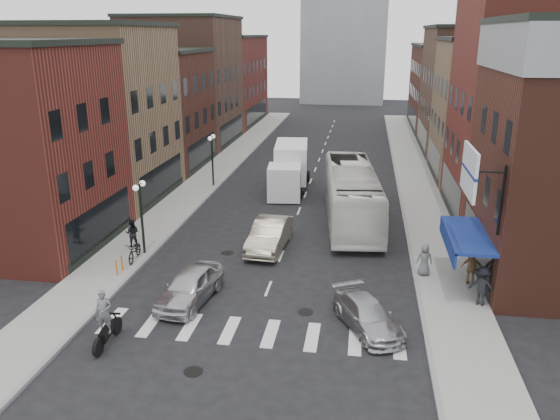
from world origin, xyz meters
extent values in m
plane|color=black|center=(0.00, 0.00, 0.00)|extent=(160.00, 160.00, 0.00)
cube|color=gray|center=(-8.50, 22.00, 0.07)|extent=(3.00, 74.00, 0.15)
cube|color=gray|center=(8.50, 22.00, 0.07)|extent=(3.00, 74.00, 0.15)
cube|color=gray|center=(-7.00, 22.00, 0.00)|extent=(0.20, 74.00, 0.16)
cube|color=gray|center=(7.00, 22.00, 0.00)|extent=(0.20, 74.00, 0.16)
cube|color=silver|center=(0.00, -3.00, 0.00)|extent=(12.00, 2.20, 0.01)
cube|color=maroon|center=(-15.00, 4.50, 5.50)|extent=(10.00, 9.00, 11.00)
cube|color=black|center=(-10.02, 4.50, 1.60)|extent=(0.08, 7.20, 2.20)
cube|color=#89694B|center=(-15.00, 14.00, 6.00)|extent=(10.00, 10.00, 12.00)
cube|color=black|center=(-10.02, 14.00, 1.60)|extent=(0.08, 8.00, 2.20)
cube|color=black|center=(-15.00, 14.00, 12.15)|extent=(10.30, 10.20, 0.30)
cube|color=#4B241A|center=(-15.00, 24.00, 5.00)|extent=(10.00, 10.00, 10.00)
cube|color=black|center=(-10.02, 24.00, 1.60)|extent=(0.08, 8.00, 2.20)
cube|color=black|center=(-15.00, 24.00, 10.15)|extent=(10.30, 10.20, 0.30)
cube|color=#533429|center=(-15.00, 35.00, 6.50)|extent=(10.00, 12.00, 13.00)
cube|color=black|center=(-10.02, 35.00, 1.60)|extent=(0.08, 9.60, 2.20)
cube|color=black|center=(-15.00, 35.00, 13.15)|extent=(10.30, 12.20, 0.30)
cube|color=maroon|center=(-15.00, 49.00, 5.50)|extent=(10.00, 16.00, 11.00)
cube|color=black|center=(-10.02, 49.00, 1.60)|extent=(0.08, 12.80, 2.20)
cube|color=black|center=(-15.00, 49.00, 11.15)|extent=(10.30, 16.20, 0.30)
cube|color=black|center=(10.02, 4.50, 1.60)|extent=(0.08, 7.20, 2.20)
cube|color=maroon|center=(15.00, 14.00, 7.00)|extent=(10.00, 10.00, 14.00)
cube|color=black|center=(10.02, 14.00, 1.60)|extent=(0.08, 8.00, 2.20)
cube|color=#89694B|center=(15.00, 24.00, 5.50)|extent=(10.00, 10.00, 11.00)
cube|color=black|center=(10.02, 24.00, 1.60)|extent=(0.08, 8.00, 2.20)
cube|color=black|center=(15.00, 24.00, 11.15)|extent=(10.30, 10.20, 0.30)
cube|color=#533429|center=(15.00, 35.00, 6.00)|extent=(10.00, 12.00, 12.00)
cube|color=black|center=(10.02, 35.00, 1.60)|extent=(0.08, 9.60, 2.20)
cube|color=black|center=(15.00, 35.00, 12.15)|extent=(10.30, 12.20, 0.30)
cube|color=#4B241A|center=(15.00, 49.00, 5.00)|extent=(10.00, 16.00, 10.00)
cube|color=black|center=(10.02, 49.00, 1.60)|extent=(0.08, 12.80, 2.20)
cube|color=black|center=(15.00, 49.00, 10.15)|extent=(10.30, 16.20, 0.30)
cube|color=navy|center=(9.10, 2.50, 2.70)|extent=(1.80, 5.00, 0.15)
cube|color=navy|center=(8.25, 2.50, 2.35)|extent=(0.10, 5.00, 0.70)
cylinder|color=black|center=(9.90, 0.50, 5.00)|extent=(0.12, 0.12, 3.00)
cylinder|color=black|center=(9.20, 0.50, 6.20)|extent=(1.40, 0.08, 0.08)
cube|color=silver|center=(8.50, 0.50, 6.20)|extent=(0.12, 3.00, 2.00)
cylinder|color=black|center=(-7.40, 4.00, 2.00)|extent=(0.14, 0.14, 4.00)
cylinder|color=black|center=(-7.40, 4.00, 4.00)|extent=(0.06, 0.90, 0.06)
sphere|color=white|center=(-7.40, 3.55, 3.95)|extent=(0.32, 0.32, 0.32)
sphere|color=white|center=(-7.40, 4.45, 3.95)|extent=(0.32, 0.32, 0.32)
cylinder|color=black|center=(-7.40, 18.00, 2.00)|extent=(0.14, 0.14, 4.00)
cylinder|color=black|center=(-7.40, 18.00, 4.00)|extent=(0.06, 0.90, 0.06)
sphere|color=white|center=(-7.40, 17.55, 3.95)|extent=(0.32, 0.32, 0.32)
sphere|color=white|center=(-7.40, 18.45, 3.95)|extent=(0.32, 0.32, 0.32)
cylinder|color=#D8590C|center=(-7.60, 1.00, 0.55)|extent=(0.08, 0.08, 0.80)
cylinder|color=#D8590C|center=(-7.60, 1.60, 0.55)|extent=(0.08, 0.08, 0.80)
cube|color=white|center=(-1.37, 15.48, 1.31)|extent=(2.57, 2.74, 2.43)
cube|color=black|center=(-1.37, 15.48, 1.55)|extent=(2.49, 1.59, 1.07)
cube|color=white|center=(-1.37, 19.17, 2.04)|extent=(2.92, 5.27, 2.82)
cube|color=navy|center=(-1.37, 19.17, 2.04)|extent=(2.65, 2.18, 1.17)
cube|color=black|center=(-1.37, 18.97, 0.44)|extent=(2.75, 6.49, 0.34)
cylinder|color=black|center=(-2.49, 15.67, 0.44)|extent=(0.27, 0.87, 0.87)
cylinder|color=black|center=(-0.26, 15.67, 0.44)|extent=(0.27, 0.87, 0.87)
cylinder|color=black|center=(-2.49, 18.97, 0.44)|extent=(0.27, 0.87, 0.87)
cylinder|color=black|center=(-0.26, 18.97, 0.44)|extent=(0.27, 0.87, 0.87)
cylinder|color=black|center=(-2.49, 20.91, 0.44)|extent=(0.27, 0.87, 0.87)
cylinder|color=black|center=(-0.26, 20.91, 0.44)|extent=(0.27, 0.87, 0.87)
cylinder|color=black|center=(-5.33, -3.94, 0.35)|extent=(0.15, 0.71, 0.71)
cylinder|color=black|center=(-5.33, -5.55, 0.35)|extent=(0.15, 0.71, 0.71)
cube|color=black|center=(-5.33, -4.74, 0.59)|extent=(0.44, 1.31, 0.37)
cube|color=black|center=(-5.33, -4.16, 1.02)|extent=(0.59, 0.14, 0.06)
imported|color=slate|center=(-5.33, -4.85, 1.47)|extent=(0.69, 0.51, 1.77)
imported|color=silver|center=(3.54, 11.70, 1.78)|extent=(4.29, 13.02, 3.56)
imported|color=silver|center=(-3.26, -0.81, 0.77)|extent=(2.41, 4.72, 1.54)
imported|color=#B9AF96|center=(-0.80, 6.00, 0.83)|extent=(2.07, 5.12, 1.65)
imported|color=#ACADB1|center=(4.66, -1.98, 0.61)|extent=(3.45, 4.53, 1.22)
imported|color=black|center=(-7.50, 3.01, 0.65)|extent=(0.87, 1.98, 1.01)
imported|color=black|center=(-8.37, 4.76, 0.96)|extent=(0.86, 0.60, 1.61)
imported|color=black|center=(9.60, 0.61, 1.06)|extent=(1.31, 1.00, 1.82)
imported|color=#97744D|center=(9.50, 2.65, 0.98)|extent=(1.08, 0.76, 1.66)
imported|color=slate|center=(7.40, 3.43, 0.96)|extent=(0.82, 0.57, 1.61)
camera|label=1|loc=(4.17, -22.14, 11.60)|focal=35.00mm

